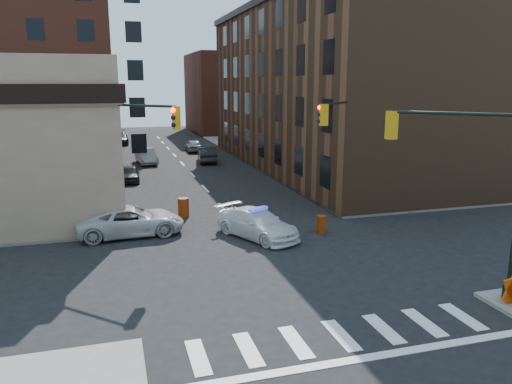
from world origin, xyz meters
TOP-DOWN VIEW (x-y plane):
  - ground at (0.00, 0.00)m, footprint 140.00×140.00m
  - sidewalk_ne at (23.00, 32.75)m, footprint 34.00×54.50m
  - commercial_row_ne at (13.00, 22.50)m, footprint 14.00×34.00m
  - filler_nw at (-16.00, 62.00)m, footprint 20.00×18.00m
  - filler_ne at (14.00, 58.00)m, footprint 16.00×16.00m
  - signal_pole_se at (6.04, -5.52)m, footprint 5.40×5.27m
  - signal_pole_nw at (-5.85, 5.34)m, footprint 3.58×3.67m
  - signal_pole_ne at (5.84, 5.35)m, footprint 3.67×3.58m
  - tree_ne_near at (7.50, 26.00)m, footprint 3.00×3.00m
  - tree_ne_far at (7.50, 34.00)m, footprint 3.00×3.00m
  - police_car at (0.35, 3.60)m, footprint 3.97×5.29m
  - pickup at (-5.80, 5.80)m, footprint 5.59×2.86m
  - parked_car_wnear at (-5.24, 20.43)m, footprint 1.70×3.84m
  - parked_car_wfar at (-3.31, 28.94)m, footprint 2.01×4.60m
  - parked_car_wdeep at (-5.50, 45.76)m, footprint 2.35×5.70m
  - parked_car_enear at (2.50, 28.23)m, footprint 2.13×4.79m
  - parked_car_efar at (2.50, 36.38)m, footprint 1.71×4.01m
  - pedestrian_a at (-9.66, 8.18)m, footprint 0.71×0.58m
  - pedestrian_b at (-11.10, 7.35)m, footprint 1.02×0.86m
  - pedestrian_c at (-10.48, 9.14)m, footprint 1.04×0.77m
  - barrel_road at (3.77, 3.38)m, footprint 0.64×0.64m
  - barrel_bank at (-2.69, 8.51)m, footprint 0.77×0.77m
  - barricade_nw_a at (-7.47, 6.05)m, footprint 1.34×0.73m
  - barricade_nw_b at (-10.96, 8.00)m, footprint 1.27×0.77m

SIDE VIEW (x-z plane):
  - ground at x=0.00m, z-range 0.00..0.00m
  - sidewalk_ne at x=23.00m, z-range 0.00..0.15m
  - barrel_road at x=3.77m, z-range 0.00..0.94m
  - barrel_bank at x=-2.69m, z-range 0.00..1.14m
  - barricade_nw_b at x=-10.96m, z-range 0.15..1.04m
  - barricade_nw_a at x=-7.47m, z-range 0.15..1.13m
  - parked_car_wnear at x=-5.24m, z-range 0.00..1.28m
  - parked_car_efar at x=2.50m, z-range 0.00..1.35m
  - police_car at x=0.35m, z-range 0.00..1.42m
  - parked_car_wfar at x=-3.31m, z-range 0.00..1.47m
  - pickup at x=-5.80m, z-range 0.00..1.51m
  - parked_car_enear at x=2.50m, z-range 0.00..1.53m
  - parked_car_wdeep at x=-5.50m, z-range 0.00..1.65m
  - pedestrian_c at x=-10.48m, z-range 0.15..1.78m
  - pedestrian_a at x=-9.66m, z-range 0.15..1.81m
  - pedestrian_b at x=-11.10m, z-range 0.15..2.00m
  - tree_ne_near at x=7.50m, z-range 1.06..5.91m
  - tree_ne_far at x=7.50m, z-range 1.06..5.91m
  - signal_pole_nw at x=-5.85m, z-range 0.34..8.34m
  - signal_pole_ne at x=5.84m, z-range 0.34..8.34m
  - signal_pole_se at x=6.04m, z-range 0.61..8.61m
  - filler_ne at x=14.00m, z-range 0.00..12.00m
  - commercial_row_ne at x=13.00m, z-range 0.00..14.00m
  - filler_nw at x=-16.00m, z-range 0.00..16.00m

